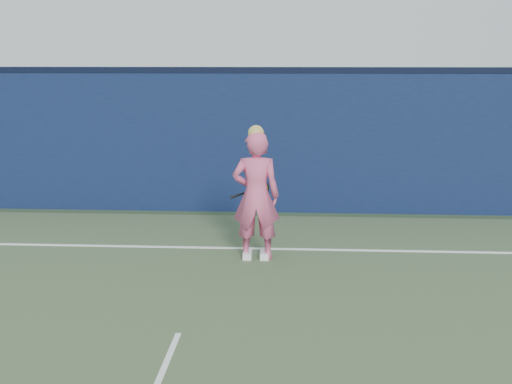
{
  "coord_description": "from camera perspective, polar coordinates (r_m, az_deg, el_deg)",
  "views": [
    {
      "loc": [
        1.15,
        -5.05,
        2.78
      ],
      "look_at": [
        0.64,
        3.57,
        0.95
      ],
      "focal_mm": 45.0,
      "sensor_mm": 36.0,
      "label": 1
    }
  ],
  "objects": [
    {
      "name": "wall_cap",
      "position": [
        11.61,
        -2.36,
        10.79
      ],
      "size": [
        24.0,
        0.42,
        0.1
      ],
      "primitive_type": "cube",
      "color": "black",
      "rests_on": "backstop_wall"
    },
    {
      "name": "backstop_wall",
      "position": [
        11.71,
        -2.31,
        4.42
      ],
      "size": [
        24.0,
        0.4,
        2.5
      ],
      "primitive_type": "cube",
      "color": "#0C1937",
      "rests_on": "ground"
    },
    {
      "name": "ground",
      "position": [
        5.88,
        -8.69,
        -16.45
      ],
      "size": [
        80.0,
        80.0,
        0.0
      ],
      "primitive_type": "plane",
      "color": "#2E3F27",
      "rests_on": "ground"
    },
    {
      "name": "racket",
      "position": [
        9.31,
        0.14,
        0.24
      ],
      "size": [
        0.57,
        0.21,
        0.31
      ],
      "rotation": [
        0.0,
        0.0,
        0.19
      ],
      "color": "black",
      "rests_on": "ground"
    },
    {
      "name": "player",
      "position": [
        8.84,
        0.0,
        -0.31
      ],
      "size": [
        0.66,
        0.44,
        1.88
      ],
      "rotation": [
        0.0,
        0.0,
        3.16
      ],
      "color": "#D4527E",
      "rests_on": "ground"
    }
  ]
}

